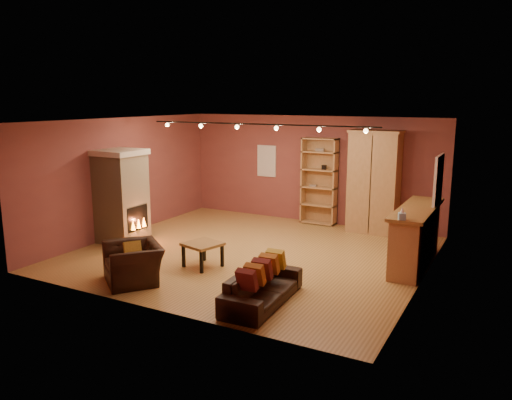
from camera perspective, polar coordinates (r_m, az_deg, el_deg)
The scene contains 16 objects.
floor at distance 10.69m, azimuth -0.49°, elevation -6.10°, with size 7.00×7.00×0.00m, color olive.
ceiling at distance 10.20m, azimuth -0.51°, elevation 9.07°, with size 7.00×7.00×0.00m, color #572F1B.
back_wall at distance 13.26m, azimuth 6.28°, elevation 3.50°, with size 7.00×0.02×2.80m, color brown.
left_wall at distance 12.40m, azimuth -14.84°, elevation 2.62°, with size 0.02×6.50×2.80m, color brown.
right_wall at distance 9.23m, azimuth 18.93°, elevation -0.59°, with size 0.02×6.50×2.80m, color brown.
fireplace at distance 11.72m, azimuth -15.10°, elevation 0.42°, with size 1.01×0.98×2.12m.
back_window at distance 13.76m, azimuth 1.23°, elevation 4.48°, with size 0.56×0.04×0.86m, color silver.
bookcase at distance 13.08m, azimuth 7.33°, elevation 2.23°, with size 0.92×0.36×2.25m.
armoire at distance 12.43m, azimuth 13.33°, elevation 2.04°, with size 1.23×0.70×2.50m.
bar_counter at distance 10.26m, azimuth 17.76°, elevation -3.98°, with size 0.65×2.45×1.17m.
tissue_box at distance 9.02m, azimuth 16.35°, elevation -1.61°, with size 0.15×0.15×0.22m.
right_window at distance 10.55m, azimuth 20.13°, elevation 2.17°, with size 0.05×0.90×1.00m, color silver.
loveseat at distance 8.08m, azimuth 0.73°, elevation -9.25°, with size 0.61×1.83×0.76m.
armchair at distance 9.22m, azimuth -13.87°, elevation -6.30°, with size 1.27×1.20×0.93m.
coffee_table at distance 9.80m, azimuth -6.11°, elevation -5.29°, with size 0.78×0.78×0.48m.
track_rail at distance 10.38m, azimuth 0.03°, elevation 8.48°, with size 5.20×0.09×0.13m.
Camera 1 is at (4.90, -8.93, 3.24)m, focal length 35.00 mm.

